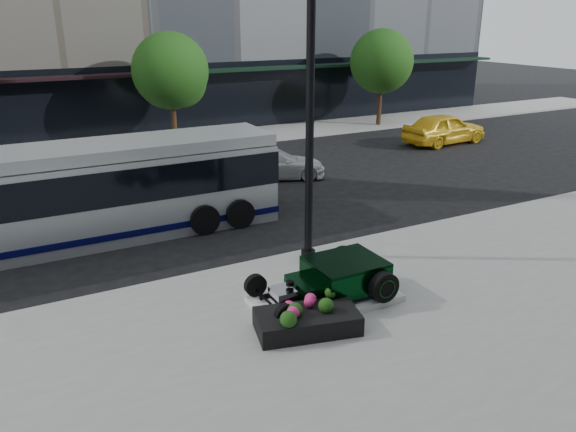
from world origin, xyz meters
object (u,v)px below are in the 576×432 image
yellow_taxi (444,128)px  transit_bus (81,193)px  flower_planter (307,320)px  hot_rod (338,276)px  white_sedan (274,164)px  lamppost (310,139)px

yellow_taxi → transit_bus: bearing=101.7°
yellow_taxi → flower_planter: bearing=126.0°
hot_rod → flower_planter: (-1.36, -0.93, -0.32)m
transit_bus → white_sedan: bearing=22.9°
lamppost → transit_bus: lamppost is taller
lamppost → transit_bus: bearing=139.0°
yellow_taxi → hot_rod: bearing=126.4°
transit_bus → white_sedan: size_ratio=2.81×
hot_rod → yellow_taxi: 19.18m
hot_rod → lamppost: size_ratio=0.44×
hot_rod → white_sedan: (3.61, 10.53, -0.07)m
hot_rod → flower_planter: 1.68m
hot_rod → transit_bus: 8.47m
transit_bus → yellow_taxi: (19.33, 5.24, -0.66)m
white_sedan → yellow_taxi: (11.11, 1.77, 0.20)m
flower_planter → lamppost: bearing=59.7°
hot_rod → yellow_taxi: yellow_taxi is taller
lamppost → white_sedan: (2.97, 8.04, -2.84)m
transit_bus → yellow_taxi: transit_bus is taller
flower_planter → transit_bus: bearing=112.1°
white_sedan → transit_bus: bearing=132.4°
transit_bus → white_sedan: 8.97m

